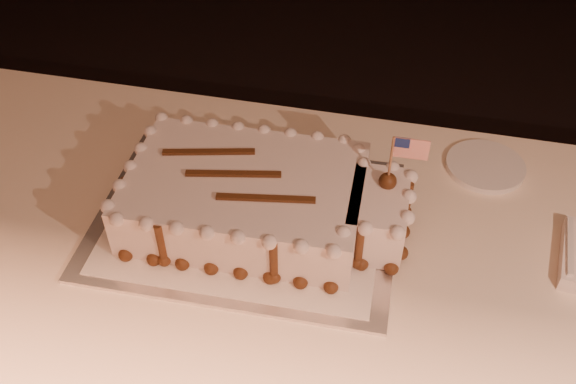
% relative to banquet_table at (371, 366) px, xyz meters
% --- Properties ---
extents(room_shell, '(6.10, 8.10, 2.90)m').
position_rel_banquet_table_xyz_m(room_shell, '(0.00, -0.60, 1.02)').
color(room_shell, black).
rests_on(room_shell, ground).
extents(banquet_table, '(2.40, 0.80, 0.75)m').
position_rel_banquet_table_xyz_m(banquet_table, '(0.00, 0.00, 0.00)').
color(banquet_table, '#FFE2C5').
rests_on(banquet_table, ground).
extents(cake_board, '(0.58, 0.44, 0.01)m').
position_rel_banquet_table_xyz_m(cake_board, '(-0.27, 0.02, 0.38)').
color(cake_board, silver).
rests_on(cake_board, banquet_table).
extents(doily, '(0.51, 0.40, 0.00)m').
position_rel_banquet_table_xyz_m(doily, '(-0.27, 0.02, 0.38)').
color(doily, white).
rests_on(doily, cake_board).
extents(sheet_cake, '(0.54, 0.32, 0.21)m').
position_rel_banquet_table_xyz_m(sheet_cake, '(-0.24, 0.03, 0.44)').
color(sheet_cake, white).
rests_on(sheet_cake, doily).
extents(side_plate, '(0.16, 0.16, 0.01)m').
position_rel_banquet_table_xyz_m(side_plate, '(0.17, 0.28, 0.38)').
color(side_plate, silver).
rests_on(side_plate, banquet_table).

